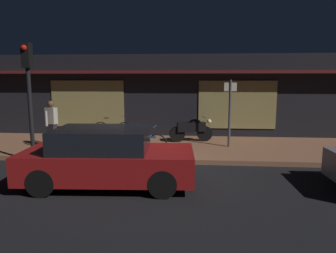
{
  "coord_description": "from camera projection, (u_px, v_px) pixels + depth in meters",
  "views": [
    {
      "loc": [
        1.43,
        -8.31,
        2.63
      ],
      "look_at": [
        0.52,
        2.4,
        0.95
      ],
      "focal_mm": 33.63,
      "sensor_mm": 36.0,
      "label": 1
    }
  ],
  "objects": [
    {
      "name": "traffic_light_pole",
      "position": [
        29.0,
        83.0,
        9.03
      ],
      "size": [
        0.24,
        0.33,
        3.6
      ],
      "color": "black",
      "rests_on": "ground_plane"
    },
    {
      "name": "ground_plane",
      "position": [
        142.0,
        173.0,
        8.7
      ],
      "size": [
        60.0,
        60.0,
        0.0
      ],
      "primitive_type": "plane",
      "color": "black"
    },
    {
      "name": "bicycle_parked",
      "position": [
        142.0,
        142.0,
        10.38
      ],
      "size": [
        1.65,
        0.42,
        0.91
      ],
      "color": "black",
      "rests_on": "sidewalk_slab"
    },
    {
      "name": "sign_post",
      "position": [
        230.0,
        109.0,
        11.2
      ],
      "size": [
        0.44,
        0.09,
        2.4
      ],
      "color": "#47474C",
      "rests_on": "sidewalk_slab"
    },
    {
      "name": "storefront_building",
      "position": [
        164.0,
        95.0,
        14.71
      ],
      "size": [
        18.0,
        3.3,
        3.6
      ],
      "color": "black",
      "rests_on": "ground_plane"
    },
    {
      "name": "parked_car_far",
      "position": [
        107.0,
        157.0,
        7.65
      ],
      "size": [
        4.19,
        1.99,
        1.42
      ],
      "color": "black",
      "rests_on": "ground_plane"
    },
    {
      "name": "bicycle_extra",
      "position": [
        113.0,
        129.0,
        13.05
      ],
      "size": [
        1.66,
        0.42,
        0.91
      ],
      "color": "black",
      "rests_on": "sidewalk_slab"
    },
    {
      "name": "motorcycle",
      "position": [
        192.0,
        129.0,
        12.24
      ],
      "size": [
        1.68,
        0.65,
        0.97
      ],
      "color": "black",
      "rests_on": "sidewalk_slab"
    },
    {
      "name": "sidewalk_slab",
      "position": [
        155.0,
        147.0,
        11.64
      ],
      "size": [
        18.0,
        4.0,
        0.15
      ],
      "primitive_type": "cube",
      "color": "brown",
      "rests_on": "ground_plane"
    },
    {
      "name": "person_photographer",
      "position": [
        52.0,
        123.0,
        11.15
      ],
      "size": [
        0.42,
        0.61,
        1.67
      ],
      "color": "#28232D",
      "rests_on": "sidewalk_slab"
    }
  ]
}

